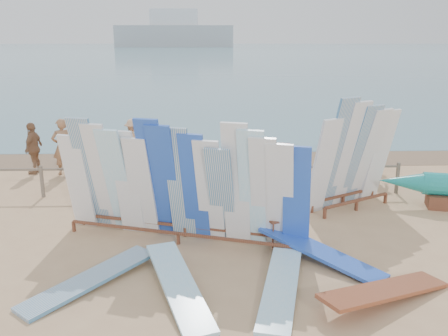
{
  "coord_description": "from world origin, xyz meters",
  "views": [
    {
      "loc": [
        0.62,
        -9.72,
        4.36
      ],
      "look_at": [
        1.02,
        1.96,
        1.09
      ],
      "focal_mm": 38.0,
      "sensor_mm": 36.0,
      "label": 1
    }
  ],
  "objects_px": {
    "vendor_table": "(281,228)",
    "beach_chair_left": "(204,178)",
    "beachgoer_3": "(134,142)",
    "beachgoer_1": "(63,147)",
    "beachgoer_extra_1": "(34,148)",
    "beachgoer_8": "(371,150)",
    "beachgoer_2": "(123,160)",
    "beachgoer_6": "(241,159)",
    "flat_board_b": "(281,292)",
    "beachgoer_10": "(360,146)",
    "main_surfboard_rack": "(180,187)",
    "flat_board_d": "(319,262)",
    "beachgoer_extra_0": "(368,144)",
    "flat_board_a": "(179,295)",
    "flat_board_e": "(90,285)",
    "beachgoer_9": "(349,143)",
    "flat_board_c": "(384,301)",
    "side_surfboard_rack": "(353,159)",
    "stroller": "(282,167)",
    "beach_chair_right": "(203,176)"
  },
  "relations": [
    {
      "from": "flat_board_c",
      "to": "beachgoer_6",
      "type": "distance_m",
      "value": 6.92
    },
    {
      "from": "beachgoer_1",
      "to": "beachgoer_extra_0",
      "type": "bearing_deg",
      "value": 152.56
    },
    {
      "from": "vendor_table",
      "to": "beachgoer_10",
      "type": "relative_size",
      "value": 0.61
    },
    {
      "from": "beachgoer_2",
      "to": "beachgoer_8",
      "type": "bearing_deg",
      "value": -123.1
    },
    {
      "from": "beachgoer_3",
      "to": "beachgoer_1",
      "type": "relative_size",
      "value": 0.89
    },
    {
      "from": "main_surfboard_rack",
      "to": "flat_board_b",
      "type": "xyz_separation_m",
      "value": [
        1.87,
        -2.28,
        -1.23
      ]
    },
    {
      "from": "beach_chair_left",
      "to": "flat_board_d",
      "type": "bearing_deg",
      "value": -31.94
    },
    {
      "from": "beach_chair_left",
      "to": "beachgoer_9",
      "type": "height_order",
      "value": "beachgoer_9"
    },
    {
      "from": "flat_board_b",
      "to": "beachgoer_6",
      "type": "bearing_deg",
      "value": 106.84
    },
    {
      "from": "beachgoer_extra_1",
      "to": "beachgoer_9",
      "type": "distance_m",
      "value": 10.41
    },
    {
      "from": "flat_board_a",
      "to": "flat_board_b",
      "type": "relative_size",
      "value": 1.0
    },
    {
      "from": "main_surfboard_rack",
      "to": "flat_board_e",
      "type": "bearing_deg",
      "value": -111.56
    },
    {
      "from": "beachgoer_2",
      "to": "beachgoer_extra_0",
      "type": "relative_size",
      "value": 1.14
    },
    {
      "from": "flat_board_e",
      "to": "beachgoer_10",
      "type": "bearing_deg",
      "value": 87.09
    },
    {
      "from": "side_surfboard_rack",
      "to": "beachgoer_8",
      "type": "xyz_separation_m",
      "value": [
        1.46,
        2.82,
        -0.46
      ]
    },
    {
      "from": "flat_board_d",
      "to": "beachgoer_10",
      "type": "bearing_deg",
      "value": 20.1
    },
    {
      "from": "beachgoer_extra_1",
      "to": "beachgoer_3",
      "type": "bearing_deg",
      "value": 114.92
    },
    {
      "from": "side_surfboard_rack",
      "to": "beach_chair_left",
      "type": "height_order",
      "value": "side_surfboard_rack"
    },
    {
      "from": "flat_board_a",
      "to": "beachgoer_extra_1",
      "type": "distance_m",
      "value": 9.36
    },
    {
      "from": "beach_chair_right",
      "to": "beachgoer_10",
      "type": "relative_size",
      "value": 0.51
    },
    {
      "from": "main_surfboard_rack",
      "to": "beachgoer_10",
      "type": "xyz_separation_m",
      "value": [
        5.67,
        5.53,
        -0.41
      ]
    },
    {
      "from": "beachgoer_extra_1",
      "to": "flat_board_d",
      "type": "bearing_deg",
      "value": 58.02
    },
    {
      "from": "flat_board_a",
      "to": "beachgoer_extra_0",
      "type": "bearing_deg",
      "value": 35.53
    },
    {
      "from": "vendor_table",
      "to": "beach_chair_right",
      "type": "xyz_separation_m",
      "value": [
        -1.72,
        4.27,
        -0.09
      ]
    },
    {
      "from": "beachgoer_1",
      "to": "beachgoer_9",
      "type": "height_order",
      "value": "beachgoer_1"
    },
    {
      "from": "flat_board_a",
      "to": "beach_chair_left",
      "type": "distance_m",
      "value": 6.23
    },
    {
      "from": "main_surfboard_rack",
      "to": "flat_board_c",
      "type": "distance_m",
      "value": 4.61
    },
    {
      "from": "flat_board_e",
      "to": "beachgoer_3",
      "type": "distance_m",
      "value": 8.37
    },
    {
      "from": "vendor_table",
      "to": "beachgoer_1",
      "type": "height_order",
      "value": "beachgoer_1"
    },
    {
      "from": "flat_board_d",
      "to": "beachgoer_3",
      "type": "distance_m",
      "value": 8.97
    },
    {
      "from": "flat_board_e",
      "to": "main_surfboard_rack",
      "type": "bearing_deg",
      "value": 92.18
    },
    {
      "from": "beach_chair_right",
      "to": "stroller",
      "type": "distance_m",
      "value": 2.44
    },
    {
      "from": "beachgoer_10",
      "to": "beachgoer_2",
      "type": "distance_m",
      "value": 7.76
    },
    {
      "from": "flat_board_e",
      "to": "flat_board_b",
      "type": "height_order",
      "value": "same"
    },
    {
      "from": "flat_board_a",
      "to": "flat_board_e",
      "type": "bearing_deg",
      "value": 147.48
    },
    {
      "from": "vendor_table",
      "to": "beach_chair_left",
      "type": "xyz_separation_m",
      "value": [
        -1.69,
        4.1,
        -0.09
      ]
    },
    {
      "from": "vendor_table",
      "to": "beachgoer_6",
      "type": "xyz_separation_m",
      "value": [
        -0.6,
        4.16,
        0.47
      ]
    },
    {
      "from": "flat_board_e",
      "to": "stroller",
      "type": "bearing_deg",
      "value": 95.8
    },
    {
      "from": "vendor_table",
      "to": "flat_board_b",
      "type": "distance_m",
      "value": 2.13
    },
    {
      "from": "beachgoer_8",
      "to": "flat_board_e",
      "type": "bearing_deg",
      "value": 105.64
    },
    {
      "from": "beachgoer_2",
      "to": "beachgoer_extra_1",
      "type": "height_order",
      "value": "beachgoer_2"
    },
    {
      "from": "beachgoer_6",
      "to": "beachgoer_1",
      "type": "xyz_separation_m",
      "value": [
        -5.66,
        1.4,
        0.11
      ]
    },
    {
      "from": "vendor_table",
      "to": "beachgoer_1",
      "type": "relative_size",
      "value": 0.55
    },
    {
      "from": "flat_board_a",
      "to": "beachgoer_3",
      "type": "distance_m",
      "value": 8.99
    },
    {
      "from": "flat_board_c",
      "to": "beachgoer_6",
      "type": "height_order",
      "value": "beachgoer_6"
    },
    {
      "from": "beachgoer_extra_1",
      "to": "beachgoer_8",
      "type": "bearing_deg",
      "value": 93.96
    },
    {
      "from": "side_surfboard_rack",
      "to": "beachgoer_extra_0",
      "type": "xyz_separation_m",
      "value": [
        1.83,
        4.15,
        -0.56
      ]
    },
    {
      "from": "beachgoer_6",
      "to": "beach_chair_right",
      "type": "bearing_deg",
      "value": 111.48
    },
    {
      "from": "vendor_table",
      "to": "stroller",
      "type": "bearing_deg",
      "value": 60.05
    },
    {
      "from": "vendor_table",
      "to": "beachgoer_extra_1",
      "type": "bearing_deg",
      "value": 120.67
    }
  ]
}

